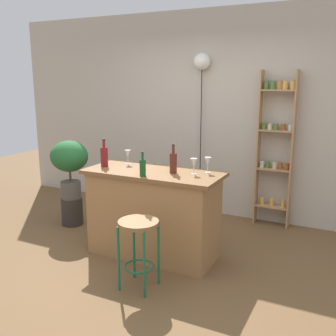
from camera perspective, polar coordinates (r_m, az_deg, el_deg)
The scene contains 14 objects.
ground at distance 4.19m, azimuth -4.08°, elevation -13.94°, with size 12.00×12.00×0.00m, color brown.
back_wall at distance 5.53m, azimuth 6.06°, elevation 7.72°, with size 6.40×0.10×2.80m, color #BCB2A3.
kitchen_counter at distance 4.25m, azimuth -2.12°, elevation -6.61°, with size 1.47×0.63×0.94m.
bar_stool at distance 3.60m, azimuth -4.30°, elevation -10.04°, with size 0.37×0.37×0.65m.
spice_shelf at distance 5.17m, azimuth 15.35°, elevation 3.22°, with size 0.45×0.17×2.00m.
plant_stool at distance 5.36m, azimuth -13.76°, elevation -6.10°, with size 0.28×0.28×0.36m, color #2D2823.
potted_plant at distance 5.19m, azimuth -14.16°, elevation 0.99°, with size 0.50×0.45×0.76m.
bottle_sauce_amber at distance 3.89m, azimuth -3.70°, elevation 0.13°, with size 0.06×0.06×0.25m.
bottle_olive_oil at distance 4.37m, azimuth -9.26°, elevation 1.71°, with size 0.08×0.08×0.31m.
bottle_soda_blue at distance 4.00m, azimuth 0.77°, elevation 0.83°, with size 0.08×0.08×0.30m.
wine_glass_left at distance 4.45m, azimuth -5.87°, elevation 2.02°, with size 0.07×0.07×0.16m.
wine_glass_center at distance 4.04m, azimuth 5.81°, elevation 0.92°, with size 0.07×0.07×0.16m.
wine_glass_right at distance 3.97m, azimuth 3.77°, elevation 0.73°, with size 0.07×0.07×0.16m.
pendant_globe_light at distance 5.44m, azimuth 4.97°, elevation 14.91°, with size 0.23×0.23×2.23m.
Camera 1 is at (1.92, -3.21, 1.89)m, focal length 41.90 mm.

